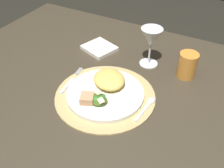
# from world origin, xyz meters

# --- Properties ---
(dining_table) EXTENTS (1.32, 0.97, 0.73)m
(dining_table) POSITION_xyz_m (0.00, 0.00, 0.60)
(dining_table) COLOR #3C3425
(dining_table) RESTS_ON ground
(placemat) EXTENTS (0.35, 0.35, 0.01)m
(placemat) POSITION_xyz_m (0.04, -0.07, 0.74)
(placemat) COLOR tan
(placemat) RESTS_ON dining_table
(dinner_plate) EXTENTS (0.27, 0.27, 0.02)m
(dinner_plate) POSITION_xyz_m (0.04, -0.07, 0.75)
(dinner_plate) COLOR white
(dinner_plate) RESTS_ON placemat
(pasta_serving) EXTENTS (0.16, 0.16, 0.04)m
(pasta_serving) POSITION_xyz_m (0.03, -0.02, 0.77)
(pasta_serving) COLOR #E4C35B
(pasta_serving) RESTS_ON dinner_plate
(salad_greens) EXTENTS (0.09, 0.07, 0.03)m
(salad_greens) POSITION_xyz_m (0.04, -0.12, 0.76)
(salad_greens) COLOR #3B6F2F
(salad_greens) RESTS_ON dinner_plate
(bread_piece) EXTENTS (0.06, 0.06, 0.02)m
(bread_piece) POSITION_xyz_m (0.01, -0.14, 0.77)
(bread_piece) COLOR tan
(bread_piece) RESTS_ON dinner_plate
(fork) EXTENTS (0.03, 0.16, 0.00)m
(fork) POSITION_xyz_m (-0.11, -0.07, 0.74)
(fork) COLOR silver
(fork) RESTS_ON placemat
(spoon) EXTENTS (0.03, 0.13, 0.01)m
(spoon) POSITION_xyz_m (0.19, -0.05, 0.74)
(spoon) COLOR silver
(spoon) RESTS_ON placemat
(napkin) EXTENTS (0.16, 0.15, 0.02)m
(napkin) POSITION_xyz_m (-0.13, 0.19, 0.74)
(napkin) COLOR white
(napkin) RESTS_ON dining_table
(wine_glass) EXTENTS (0.08, 0.08, 0.16)m
(wine_glass) POSITION_xyz_m (0.10, 0.19, 0.85)
(wine_glass) COLOR silver
(wine_glass) RESTS_ON dining_table
(amber_tumbler) EXTENTS (0.07, 0.07, 0.10)m
(amber_tumbler) POSITION_xyz_m (0.25, 0.18, 0.78)
(amber_tumbler) COLOR orange
(amber_tumbler) RESTS_ON dining_table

